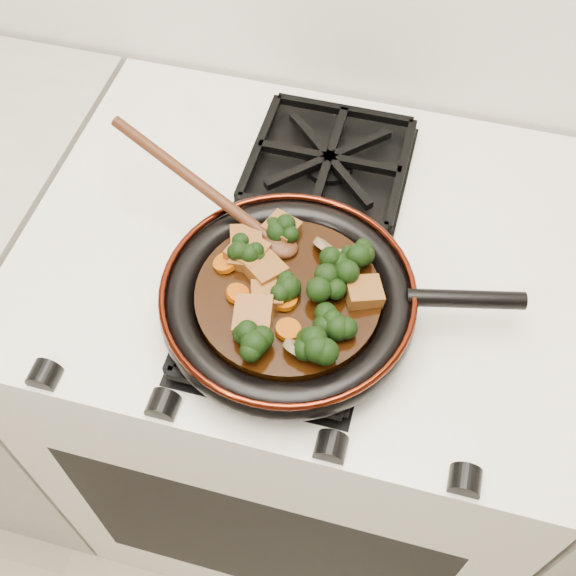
# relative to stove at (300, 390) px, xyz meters

# --- Properties ---
(stove) EXTENTS (0.76, 0.60, 0.90)m
(stove) POSITION_rel_stove_xyz_m (0.00, 0.00, 0.00)
(stove) COLOR white
(stove) RESTS_ON ground
(burner_grate_front) EXTENTS (0.23, 0.23, 0.03)m
(burner_grate_front) POSITION_rel_stove_xyz_m (0.00, -0.14, 0.46)
(burner_grate_front) COLOR black
(burner_grate_front) RESTS_ON stove
(burner_grate_back) EXTENTS (0.23, 0.23, 0.03)m
(burner_grate_back) POSITION_rel_stove_xyz_m (0.00, 0.14, 0.46)
(burner_grate_back) COLOR black
(burner_grate_back) RESTS_ON stove
(skillet) EXTENTS (0.43, 0.31, 0.05)m
(skillet) POSITION_rel_stove_xyz_m (0.01, -0.12, 0.49)
(skillet) COLOR black
(skillet) RESTS_ON burner_grate_front
(braising_sauce) EXTENTS (0.22, 0.22, 0.02)m
(braising_sauce) POSITION_rel_stove_xyz_m (0.01, -0.13, 0.50)
(braising_sauce) COLOR black
(braising_sauce) RESTS_ON skillet
(tofu_cube_0) EXTENTS (0.04, 0.04, 0.03)m
(tofu_cube_0) POSITION_rel_stove_xyz_m (-0.05, -0.09, 0.52)
(tofu_cube_0) COLOR brown
(tofu_cube_0) RESTS_ON braising_sauce
(tofu_cube_1) EXTENTS (0.05, 0.05, 0.03)m
(tofu_cube_1) POSITION_rel_stove_xyz_m (-0.01, -0.14, 0.52)
(tofu_cube_1) COLOR brown
(tofu_cube_1) RESTS_ON braising_sauce
(tofu_cube_2) EXTENTS (0.06, 0.06, 0.03)m
(tofu_cube_2) POSITION_rel_stove_xyz_m (-0.02, -0.11, 0.52)
(tofu_cube_2) COLOR brown
(tofu_cube_2) RESTS_ON braising_sauce
(tofu_cube_3) EXTENTS (0.05, 0.06, 0.03)m
(tofu_cube_3) POSITION_rel_stove_xyz_m (-0.02, -0.17, 0.52)
(tofu_cube_3) COLOR brown
(tofu_cube_3) RESTS_ON braising_sauce
(tofu_cube_4) EXTENTS (0.06, 0.05, 0.03)m
(tofu_cube_4) POSITION_rel_stove_xyz_m (0.10, -0.11, 0.52)
(tofu_cube_4) COLOR brown
(tofu_cube_4) RESTS_ON braising_sauce
(tofu_cube_5) EXTENTS (0.05, 0.05, 0.03)m
(tofu_cube_5) POSITION_rel_stove_xyz_m (-0.06, -0.07, 0.52)
(tofu_cube_5) COLOR brown
(tofu_cube_5) RESTS_ON braising_sauce
(tofu_cube_6) EXTENTS (0.05, 0.05, 0.03)m
(tofu_cube_6) POSITION_rel_stove_xyz_m (-0.05, -0.09, 0.52)
(tofu_cube_6) COLOR brown
(tofu_cube_6) RESTS_ON braising_sauce
(tofu_cube_7) EXTENTS (0.05, 0.05, 0.03)m
(tofu_cube_7) POSITION_rel_stove_xyz_m (-0.02, -0.04, 0.52)
(tofu_cube_7) COLOR brown
(tofu_cube_7) RESTS_ON braising_sauce
(broccoli_floret_0) EXTENTS (0.07, 0.06, 0.07)m
(broccoli_floret_0) POSITION_rel_stove_xyz_m (-0.01, -0.21, 0.52)
(broccoli_floret_0) COLOR black
(broccoli_floret_0) RESTS_ON braising_sauce
(broccoli_floret_1) EXTENTS (0.09, 0.08, 0.06)m
(broccoli_floret_1) POSITION_rel_stove_xyz_m (0.07, -0.16, 0.52)
(broccoli_floret_1) COLOR black
(broccoli_floret_1) RESTS_ON braising_sauce
(broccoli_floret_2) EXTENTS (0.08, 0.08, 0.07)m
(broccoli_floret_2) POSITION_rel_stove_xyz_m (0.07, -0.06, 0.52)
(broccoli_floret_2) COLOR black
(broccoli_floret_2) RESTS_ON braising_sauce
(broccoli_floret_3) EXTENTS (0.08, 0.07, 0.07)m
(broccoli_floret_3) POSITION_rel_stove_xyz_m (0.06, -0.19, 0.52)
(broccoli_floret_3) COLOR black
(broccoli_floret_3) RESTS_ON braising_sauce
(broccoli_floret_4) EXTENTS (0.07, 0.07, 0.07)m
(broccoli_floret_4) POSITION_rel_stove_xyz_m (-0.02, -0.04, 0.52)
(broccoli_floret_4) COLOR black
(broccoli_floret_4) RESTS_ON braising_sauce
(broccoli_floret_5) EXTENTS (0.07, 0.07, 0.07)m
(broccoli_floret_5) POSITION_rel_stove_xyz_m (0.06, -0.11, 0.52)
(broccoli_floret_5) COLOR black
(broccoli_floret_5) RESTS_ON braising_sauce
(broccoli_floret_6) EXTENTS (0.09, 0.09, 0.06)m
(broccoli_floret_6) POSITION_rel_stove_xyz_m (0.01, -0.13, 0.52)
(broccoli_floret_6) COLOR black
(broccoli_floret_6) RESTS_ON braising_sauce
(broccoli_floret_7) EXTENTS (0.09, 0.09, 0.07)m
(broccoli_floret_7) POSITION_rel_stove_xyz_m (0.06, -0.09, 0.52)
(broccoli_floret_7) COLOR black
(broccoli_floret_7) RESTS_ON braising_sauce
(broccoli_floret_8) EXTENTS (0.09, 0.08, 0.07)m
(broccoli_floret_8) POSITION_rel_stove_xyz_m (-0.05, -0.09, 0.52)
(broccoli_floret_8) COLOR black
(broccoli_floret_8) RESTS_ON braising_sauce
(carrot_coin_0) EXTENTS (0.03, 0.03, 0.01)m
(carrot_coin_0) POSITION_rel_stove_xyz_m (0.02, -0.18, 0.51)
(carrot_coin_0) COLOR #A24304
(carrot_coin_0) RESTS_ON braising_sauce
(carrot_coin_1) EXTENTS (0.03, 0.03, 0.01)m
(carrot_coin_1) POSITION_rel_stove_xyz_m (0.01, -0.14, 0.51)
(carrot_coin_1) COLOR #A24304
(carrot_coin_1) RESTS_ON braising_sauce
(carrot_coin_2) EXTENTS (0.03, 0.03, 0.02)m
(carrot_coin_2) POSITION_rel_stove_xyz_m (-0.07, -0.10, 0.51)
(carrot_coin_2) COLOR #A24304
(carrot_coin_2) RESTS_ON braising_sauce
(carrot_coin_3) EXTENTS (0.03, 0.03, 0.02)m
(carrot_coin_3) POSITION_rel_stove_xyz_m (-0.05, -0.14, 0.51)
(carrot_coin_3) COLOR #A24304
(carrot_coin_3) RESTS_ON braising_sauce
(carrot_coin_4) EXTENTS (0.03, 0.03, 0.02)m
(carrot_coin_4) POSITION_rel_stove_xyz_m (-0.05, -0.10, 0.51)
(carrot_coin_4) COLOR #A24304
(carrot_coin_4) RESTS_ON braising_sauce
(mushroom_slice_0) EXTENTS (0.05, 0.05, 0.03)m
(mushroom_slice_0) POSITION_rel_stove_xyz_m (-0.06, -0.08, 0.52)
(mushroom_slice_0) COLOR #796446
(mushroom_slice_0) RESTS_ON braising_sauce
(mushroom_slice_1) EXTENTS (0.04, 0.04, 0.03)m
(mushroom_slice_1) POSITION_rel_stove_xyz_m (0.04, -0.20, 0.52)
(mushroom_slice_1) COLOR #796446
(mushroom_slice_1) RESTS_ON braising_sauce
(mushroom_slice_2) EXTENTS (0.04, 0.05, 0.03)m
(mushroom_slice_2) POSITION_rel_stove_xyz_m (0.07, -0.07, 0.52)
(mushroom_slice_2) COLOR #796446
(mushroom_slice_2) RESTS_ON braising_sauce
(mushroom_slice_3) EXTENTS (0.04, 0.04, 0.03)m
(mushroom_slice_3) POSITION_rel_stove_xyz_m (0.04, -0.05, 0.52)
(mushroom_slice_3) COLOR #796446
(mushroom_slice_3) RESTS_ON braising_sauce
(mushroom_slice_4) EXTENTS (0.03, 0.03, 0.02)m
(mushroom_slice_4) POSITION_rel_stove_xyz_m (0.06, -0.07, 0.52)
(mushroom_slice_4) COLOR #796446
(mushroom_slice_4) RESTS_ON braising_sauce
(wooden_spoon) EXTENTS (0.16, 0.08, 0.27)m
(wooden_spoon) POSITION_rel_stove_xyz_m (-0.09, -0.03, 0.53)
(wooden_spoon) COLOR #411E0E
(wooden_spoon) RESTS_ON braising_sauce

